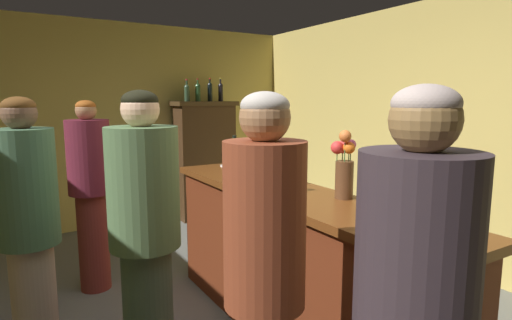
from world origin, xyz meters
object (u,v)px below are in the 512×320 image
object	(u,v)px
wine_bottle_chardonnay	(412,191)
wine_bottle_riesling	(235,161)
wine_glass_rear	(295,178)
cheese_plate	(229,166)
patron_redhead	(29,231)
display_bottle_midright	(221,91)
bar_counter	(290,264)
wine_bottle_rose	(264,165)
wine_glass_mid	(368,190)
wine_glass_front	(247,163)
flower_arrangement	(344,165)
patron_tall	(264,284)
display_bottle_center	(210,91)
patron_in_grey	(91,188)
display_bottle_left	(187,92)
display_cabinet	(205,157)
display_bottle_midleft	(198,91)
patron_in_navy	(145,234)
wine_bottle_syrah	(251,169)
wine_bottle_pinot	(290,166)

from	to	relation	value
wine_bottle_chardonnay	wine_bottle_riesling	size ratio (longest dim) A/B	0.88
wine_glass_rear	cheese_plate	distance (m)	1.18
wine_bottle_riesling	patron_redhead	distance (m)	1.44
display_bottle_midright	bar_counter	bearing A→B (deg)	-108.12
bar_counter	wine_glass_rear	bearing A→B (deg)	-52.33
wine_bottle_rose	wine_glass_mid	bearing A→B (deg)	-83.89
wine_glass_front	flower_arrangement	xyz separation A→B (m)	(0.09, -1.06, 0.12)
flower_arrangement	patron_tall	distance (m)	1.16
wine_bottle_chardonnay	display_bottle_center	size ratio (longest dim) A/B	0.96
wine_bottle_chardonnay	wine_glass_rear	size ratio (longest dim) A/B	2.33
wine_bottle_rose	patron_in_grey	distance (m)	1.58
wine_bottle_rose	cheese_plate	world-z (taller)	wine_bottle_rose
wine_bottle_rose	wine_glass_mid	xyz separation A→B (m)	(0.10, -0.95, -0.03)
patron_tall	flower_arrangement	bearing A→B (deg)	-22.00
wine_glass_mid	display_bottle_left	bearing A→B (deg)	84.17
patron_tall	patron_redhead	distance (m)	1.51
display_cabinet	display_bottle_center	distance (m)	0.94
flower_arrangement	patron_in_grey	xyz separation A→B (m)	(-1.21, 1.84, -0.36)
wine_bottle_rose	flower_arrangement	size ratio (longest dim) A/B	0.70
patron_redhead	patron_tall	bearing A→B (deg)	-26.14
display_bottle_midleft	patron_in_navy	size ratio (longest dim) A/B	0.18
wine_bottle_chardonnay	patron_in_grey	bearing A→B (deg)	117.77
wine_glass_rear	cheese_plate	bearing A→B (deg)	84.99
wine_bottle_rose	wine_glass_rear	bearing A→B (deg)	-91.27
wine_bottle_riesling	patron_in_navy	bearing A→B (deg)	-147.02
wine_bottle_riesling	display_bottle_midright	distance (m)	2.88
wine_bottle_riesling	wine_glass_rear	world-z (taller)	wine_bottle_riesling
display_cabinet	display_bottle_center	bearing A→B (deg)	0.00
wine_bottle_syrah	patron_in_navy	bearing A→B (deg)	-160.08
cheese_plate	patron_in_navy	world-z (taller)	patron_in_navy
wine_bottle_rose	wine_glass_mid	size ratio (longest dim) A/B	2.18
display_cabinet	wine_bottle_rose	distance (m)	2.83
display_bottle_midleft	wine_bottle_pinot	bearing A→B (deg)	-100.57
patron_tall	wine_glass_rear	bearing A→B (deg)	-5.48
wine_bottle_pinot	wine_glass_front	xyz separation A→B (m)	(-0.05, 0.55, -0.05)
display_cabinet	wine_bottle_riesling	distance (m)	2.75
display_cabinet	wine_glass_front	bearing A→B (deg)	-106.14
wine_bottle_syrah	patron_tall	distance (m)	1.37
bar_counter	wine_glass_rear	size ratio (longest dim) A/B	20.27
patron_tall	patron_in_grey	world-z (taller)	patron_tall
wine_bottle_pinot	patron_tall	size ratio (longest dim) A/B	0.18
flower_arrangement	patron_in_grey	world-z (taller)	patron_in_grey
wine_bottle_riesling	display_bottle_midleft	world-z (taller)	display_bottle_midleft
wine_bottle_syrah	patron_redhead	distance (m)	1.43
wine_bottle_pinot	wine_glass_mid	size ratio (longest dim) A/B	2.24
bar_counter	wine_bottle_rose	world-z (taller)	wine_bottle_rose
wine_bottle_pinot	wine_glass_front	bearing A→B (deg)	94.82
wine_bottle_syrah	display_bottle_midleft	world-z (taller)	display_bottle_midleft
bar_counter	display_cabinet	size ratio (longest dim) A/B	1.63
display_bottle_left	patron_in_grey	world-z (taller)	display_bottle_left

